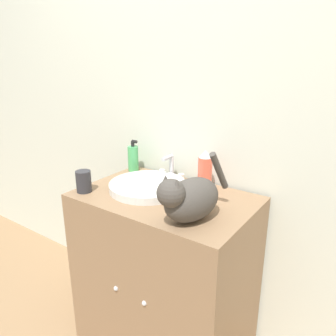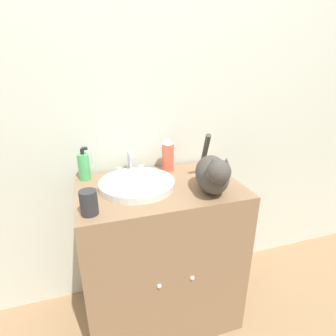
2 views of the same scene
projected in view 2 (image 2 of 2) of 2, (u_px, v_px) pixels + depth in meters
name	position (u px, v px, depth m)	size (l,w,h in m)	color
wall_back	(144.00, 103.00, 1.50)	(6.00, 0.05, 2.50)	silver
vanity_cabinet	(161.00, 253.00, 1.52)	(0.84, 0.56, 0.87)	#8C6B4C
sink_basin	(137.00, 184.00, 1.34)	(0.38, 0.38, 0.04)	silver
faucet	(130.00, 164.00, 1.50)	(0.16, 0.09, 0.14)	silver
cat	(213.00, 173.00, 1.26)	(0.21, 0.39, 0.26)	#47423D
soap_bottle	(84.00, 166.00, 1.41)	(0.06, 0.06, 0.18)	#4CB266
spray_bottle	(168.00, 155.00, 1.53)	(0.07, 0.07, 0.20)	#EF6047
cup	(89.00, 203.00, 1.08)	(0.07, 0.07, 0.11)	#2D2D33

